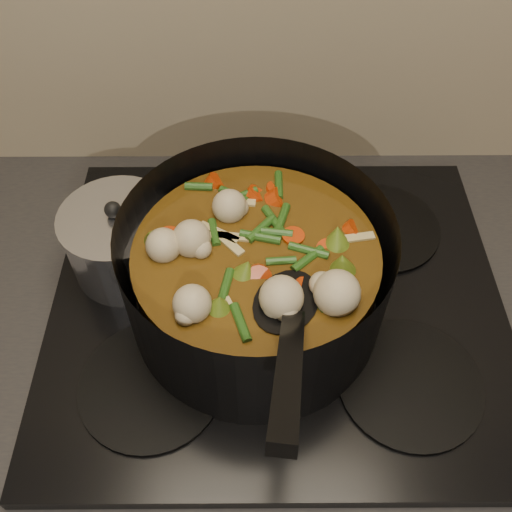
{
  "coord_description": "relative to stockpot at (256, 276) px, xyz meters",
  "views": [
    {
      "loc": [
        -0.03,
        1.48,
        1.58
      ],
      "look_at": [
        -0.03,
        1.91,
        1.05
      ],
      "focal_mm": 40.0,
      "sensor_mm": 36.0,
      "label": 1
    }
  ],
  "objects": [
    {
      "name": "saucepan",
      "position": [
        -0.19,
        0.08,
        -0.02
      ],
      "size": [
        0.15,
        0.15,
        0.13
      ],
      "rotation": [
        0.0,
        0.0,
        0.43
      ],
      "color": "silver",
      "rests_on": "stovetop"
    },
    {
      "name": "stovetop",
      "position": [
        0.03,
        0.02,
        -0.09
      ],
      "size": [
        0.62,
        0.54,
        0.03
      ],
      "color": "black",
      "rests_on": "counter"
    },
    {
      "name": "stockpot",
      "position": [
        0.0,
        0.0,
        0.0
      ],
      "size": [
        0.41,
        0.49,
        0.24
      ],
      "rotation": [
        0.0,
        0.0,
        -0.31
      ],
      "color": "black",
      "rests_on": "stovetop"
    },
    {
      "name": "counter",
      "position": [
        0.03,
        0.02,
        -0.55
      ],
      "size": [
        2.64,
        0.64,
        0.91
      ],
      "color": "brown",
      "rests_on": "ground"
    }
  ]
}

